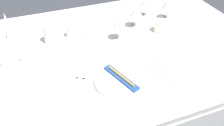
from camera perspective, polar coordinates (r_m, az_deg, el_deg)
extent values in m
cube|color=white|center=(1.31, -1.57, 2.99)|extent=(1.80, 1.10, 0.04)
cube|color=white|center=(1.82, -7.29, 9.90)|extent=(1.80, 0.01, 0.18)
cylinder|color=brown|center=(2.17, 14.99, 6.00)|extent=(0.07, 0.07, 0.70)
cylinder|color=white|center=(1.09, 2.20, -4.21)|extent=(0.25, 0.25, 0.02)
cube|color=blue|center=(1.08, 2.22, -3.63)|extent=(0.10, 0.21, 0.01)
cylinder|color=orange|center=(1.07, 2.24, -3.20)|extent=(0.07, 0.16, 0.01)
cube|color=beige|center=(1.05, -5.82, -6.75)|extent=(0.01, 0.17, 0.00)
cube|color=beige|center=(1.12, -7.17, -3.37)|extent=(0.02, 0.04, 0.00)
cube|color=beige|center=(1.05, -7.39, -7.05)|extent=(0.02, 0.20, 0.00)
cube|color=beige|center=(1.13, -8.77, -3.18)|extent=(0.02, 0.04, 0.00)
cube|color=beige|center=(1.15, 9.50, -2.62)|extent=(0.02, 0.19, 0.00)
cube|color=beige|center=(1.22, 7.25, 0.59)|extent=(0.02, 0.06, 0.00)
cube|color=beige|center=(1.16, 10.74, -2.07)|extent=(0.02, 0.19, 0.00)
ellipsoid|color=beige|center=(1.23, 8.21, 0.98)|extent=(0.03, 0.04, 0.01)
cube|color=beige|center=(1.18, 12.08, -1.75)|extent=(0.02, 0.17, 0.00)
ellipsoid|color=beige|center=(1.24, 10.01, 1.05)|extent=(0.03, 0.04, 0.01)
cube|color=beige|center=(1.19, 12.96, -1.37)|extent=(0.02, 0.19, 0.00)
ellipsoid|color=beige|center=(1.26, 10.31, 1.60)|extent=(0.03, 0.04, 0.01)
cylinder|color=white|center=(1.29, -23.72, -0.35)|extent=(0.14, 0.14, 0.01)
cylinder|color=white|center=(1.27, -24.17, 0.99)|extent=(0.08, 0.08, 0.07)
torus|color=white|center=(1.26, -22.36, 1.53)|extent=(0.05, 0.01, 0.05)
cylinder|color=white|center=(1.41, -9.25, 6.45)|extent=(0.13, 0.13, 0.01)
cylinder|color=white|center=(1.39, -9.41, 7.76)|extent=(0.09, 0.09, 0.07)
torus|color=white|center=(1.39, -7.68, 8.23)|extent=(0.05, 0.01, 0.05)
cylinder|color=white|center=(1.46, 11.62, 7.41)|extent=(0.14, 0.14, 0.01)
cylinder|color=white|center=(1.44, 11.84, 8.80)|extent=(0.08, 0.08, 0.07)
torus|color=white|center=(1.46, 13.16, 9.14)|extent=(0.05, 0.01, 0.05)
cylinder|color=silver|center=(1.37, 1.60, 5.98)|extent=(0.07, 0.07, 0.01)
cylinder|color=silver|center=(1.35, 1.63, 7.41)|extent=(0.01, 0.01, 0.07)
cone|color=silver|center=(1.32, 1.69, 10.02)|extent=(0.07, 0.07, 0.07)
cylinder|color=silver|center=(1.50, 5.68, 8.97)|extent=(0.07, 0.07, 0.01)
cylinder|color=silver|center=(1.48, 5.77, 10.25)|extent=(0.01, 0.01, 0.07)
cone|color=silver|center=(1.45, 5.94, 12.50)|extent=(0.08, 0.08, 0.06)
cylinder|color=silver|center=(1.64, 7.97, 11.51)|extent=(0.06, 0.06, 0.01)
cylinder|color=silver|center=(1.62, 8.07, 12.51)|extent=(0.01, 0.01, 0.06)
cone|color=silver|center=(1.60, 8.29, 14.59)|extent=(0.07, 0.07, 0.07)
cylinder|color=silver|center=(1.63, 13.08, 10.73)|extent=(0.07, 0.07, 0.01)
cylinder|color=silver|center=(1.62, 13.26, 11.80)|extent=(0.01, 0.01, 0.06)
cone|color=silver|center=(1.59, 13.65, 14.08)|extent=(0.08, 0.08, 0.08)
cylinder|color=silver|center=(1.36, -15.17, 6.88)|extent=(0.06, 0.06, 0.11)
cylinder|color=#C68C1E|center=(1.38, -14.99, 5.95)|extent=(0.06, 0.06, 0.05)
cone|color=white|center=(1.44, -24.11, 8.08)|extent=(0.06, 0.06, 0.18)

